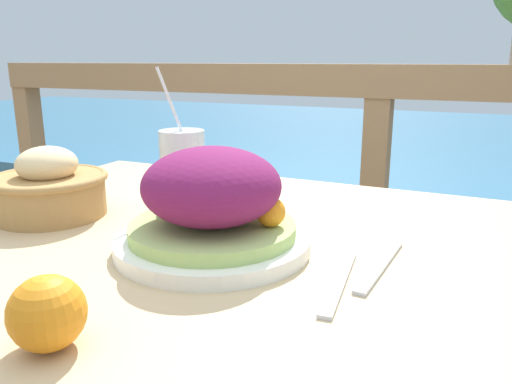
{
  "coord_description": "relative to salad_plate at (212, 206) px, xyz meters",
  "views": [
    {
      "loc": [
        0.28,
        -0.61,
        1.0
      ],
      "look_at": [
        -0.03,
        0.05,
        0.81
      ],
      "focal_mm": 35.0,
      "sensor_mm": 36.0,
      "label": 1
    }
  ],
  "objects": [
    {
      "name": "patio_table",
      "position": [
        0.05,
        0.05,
        -0.16
      ],
      "size": [
        1.16,
        0.79,
        0.75
      ],
      "color": "tan",
      "rests_on": "ground_plane"
    },
    {
      "name": "railing_fence",
      "position": [
        0.05,
        0.85,
        -0.06
      ],
      "size": [
        2.8,
        0.08,
        0.99
      ],
      "color": "#937551",
      "rests_on": "ground_plane"
    },
    {
      "name": "sea_backdrop",
      "position": [
        0.05,
        3.35,
        -0.59
      ],
      "size": [
        12.0,
        4.0,
        0.44
      ],
      "color": "teal",
      "rests_on": "ground_plane"
    },
    {
      "name": "salad_plate",
      "position": [
        0.0,
        0.0,
        0.0
      ],
      "size": [
        0.27,
        0.27,
        0.14
      ],
      "color": "white",
      "rests_on": "patio_table"
    },
    {
      "name": "drink_glass",
      "position": [
        -0.14,
        0.15,
        0.01
      ],
      "size": [
        0.08,
        0.08,
        0.24
      ],
      "color": "silver",
      "rests_on": "patio_table"
    },
    {
      "name": "bread_basket",
      "position": [
        -0.32,
        0.02,
        -0.01
      ],
      "size": [
        0.19,
        0.19,
        0.12
      ],
      "color": "#AD7F47",
      "rests_on": "patio_table"
    },
    {
      "name": "fork",
      "position": [
        0.19,
        -0.03,
        -0.06
      ],
      "size": [
        0.04,
        0.18,
        0.0
      ],
      "color": "silver",
      "rests_on": "patio_table"
    },
    {
      "name": "knife",
      "position": [
        0.22,
        0.03,
        -0.06
      ],
      "size": [
        0.03,
        0.18,
        0.0
      ],
      "color": "silver",
      "rests_on": "patio_table"
    },
    {
      "name": "orange_near_basket",
      "position": [
        -0.01,
        -0.27,
        -0.03
      ],
      "size": [
        0.07,
        0.07,
        0.07
      ],
      "color": "orange",
      "rests_on": "patio_table"
    }
  ]
}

